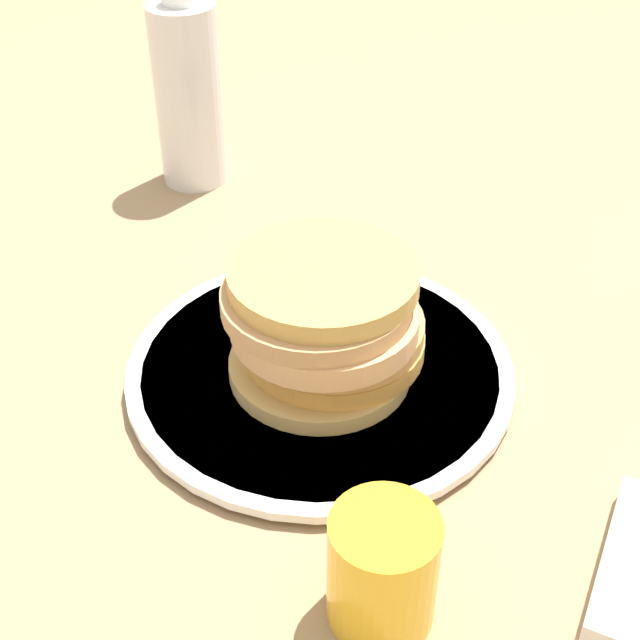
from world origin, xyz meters
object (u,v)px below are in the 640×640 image
(pancake_stack, at_px, (325,321))
(water_bottle_mid, at_px, (188,94))
(juice_glass, at_px, (383,570))
(plate, at_px, (320,370))

(pancake_stack, distance_m, water_bottle_mid, 0.34)
(juice_glass, relative_size, water_bottle_mid, 0.38)
(pancake_stack, xyz_separation_m, water_bottle_mid, (-0.28, 0.18, 0.03))
(pancake_stack, bearing_deg, water_bottle_mid, 147.47)
(plate, distance_m, pancake_stack, 0.05)
(plate, distance_m, water_bottle_mid, 0.34)
(plate, xyz_separation_m, water_bottle_mid, (-0.28, 0.18, 0.08))
(juice_glass, height_order, water_bottle_mid, water_bottle_mid)
(plate, height_order, pancake_stack, pancake_stack)
(juice_glass, bearing_deg, pancake_stack, 133.60)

